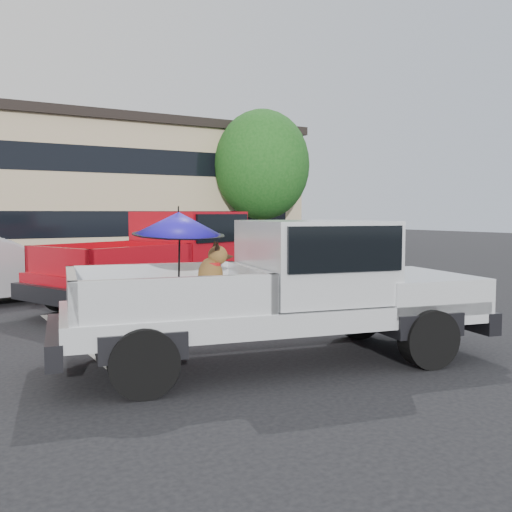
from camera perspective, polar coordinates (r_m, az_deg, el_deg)
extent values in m
plane|color=black|center=(8.83, 5.14, -8.63)|extent=(90.00, 90.00, 0.00)
cube|color=silver|center=(9.39, -17.64, -8.00)|extent=(0.12, 5.00, 0.01)
cube|color=silver|center=(12.21, 11.03, -5.04)|extent=(0.12, 5.00, 0.01)
cube|color=tan|center=(28.85, -16.81, 6.20)|extent=(20.00, 8.00, 6.00)
cube|color=black|center=(29.12, -16.95, 12.31)|extent=(20.40, 8.40, 0.40)
cube|color=black|center=(24.99, -14.50, 3.12)|extent=(18.00, 0.08, 1.10)
cube|color=black|center=(25.09, -14.62, 9.30)|extent=(18.00, 0.08, 1.10)
cylinder|color=#332114|center=(26.93, 0.60, 3.05)|extent=(0.32, 0.32, 2.73)
ellipsoid|color=#164D16|center=(27.01, 0.60, 9.11)|extent=(4.46, 4.46, 5.13)
cylinder|color=#332114|center=(32.87, -11.25, 3.32)|extent=(0.32, 0.32, 2.86)
ellipsoid|color=#164D16|center=(32.96, -11.33, 8.52)|extent=(4.68, 4.68, 5.38)
cylinder|color=black|center=(6.31, -11.19, -10.43)|extent=(0.80, 0.43, 0.76)
cylinder|color=black|center=(8.09, -12.97, -7.17)|extent=(0.80, 0.43, 0.76)
cylinder|color=black|center=(7.65, 16.88, -7.91)|extent=(0.80, 0.43, 0.76)
cylinder|color=black|center=(9.17, 10.12, -5.76)|extent=(0.80, 0.43, 0.76)
cube|color=silver|center=(7.57, 1.88, -5.61)|extent=(5.67, 3.00, 0.28)
cube|color=silver|center=(8.45, 14.68, -3.27)|extent=(1.87, 2.19, 0.46)
cube|color=black|center=(8.94, 18.66, -5.41)|extent=(0.60, 1.96, 0.30)
cube|color=black|center=(7.12, -19.49, -7.89)|extent=(0.58, 1.95, 0.28)
cube|color=silver|center=(7.70, 5.72, -0.37)|extent=(2.00, 2.14, 1.05)
cube|color=black|center=(7.68, 5.73, 1.12)|extent=(1.87, 2.21, 0.55)
cube|color=black|center=(7.18, -9.06, -5.73)|extent=(2.63, 2.28, 0.10)
cube|color=silver|center=(7.99, -10.16, -2.55)|extent=(2.27, 0.58, 0.50)
cube|color=silver|center=(6.29, -7.72, -4.38)|extent=(2.27, 0.58, 0.50)
cube|color=silver|center=(7.03, -17.97, -3.63)|extent=(0.48, 1.82, 0.50)
cube|color=silver|center=(7.40, -0.65, -3.02)|extent=(0.48, 1.82, 0.50)
ellipsoid|color=brown|center=(7.33, -5.97, -3.71)|extent=(0.60, 0.53, 0.35)
cylinder|color=brown|center=(7.32, -3.65, -4.05)|extent=(0.08, 0.08, 0.26)
cylinder|color=brown|center=(7.49, -4.00, -3.87)|extent=(0.08, 0.08, 0.26)
ellipsoid|color=brown|center=(7.35, -4.57, -1.98)|extent=(0.38, 0.36, 0.47)
cylinder|color=red|center=(7.34, -4.42, -0.79)|extent=(0.23, 0.23, 0.04)
sphere|color=brown|center=(7.35, -3.85, 0.07)|extent=(0.25, 0.25, 0.25)
cone|color=black|center=(7.39, -2.79, -0.07)|extent=(0.20, 0.15, 0.12)
cone|color=black|center=(7.27, -3.88, 1.06)|extent=(0.09, 0.09, 0.13)
cone|color=black|center=(7.40, -4.15, 1.11)|extent=(0.09, 0.09, 0.13)
cylinder|color=brown|center=(7.31, -7.46, -4.62)|extent=(0.31, 0.05, 0.11)
cylinder|color=black|center=(6.91, -7.71, -1.29)|extent=(0.02, 0.10, 1.05)
cone|color=#2316C2|center=(6.88, -7.75, 3.23)|extent=(1.10, 1.12, 0.36)
cylinder|color=black|center=(6.88, -7.77, 4.56)|extent=(0.02, 0.02, 0.10)
cylinder|color=black|center=(6.89, -7.74, 2.15)|extent=(1.10, 1.10, 0.09)
cylinder|color=black|center=(10.44, -12.71, -4.42)|extent=(0.87, 0.58, 0.81)
cylinder|color=black|center=(12.01, -18.72, -3.41)|extent=(0.87, 0.58, 0.81)
cylinder|color=black|center=(13.20, 0.26, -2.49)|extent=(0.87, 0.58, 0.81)
cylinder|color=black|center=(14.47, -5.94, -1.91)|extent=(0.87, 0.58, 0.81)
cube|color=#A30912|center=(12.43, -8.61, -1.53)|extent=(6.11, 4.01, 0.30)
cube|color=#A30912|center=(13.97, -2.27, 0.09)|extent=(2.24, 2.50, 0.49)
cube|color=black|center=(14.63, -0.25, -1.32)|extent=(0.96, 2.03, 0.32)
cube|color=black|center=(10.65, -20.12, -3.71)|extent=(0.94, 2.02, 0.30)
cube|color=#A30912|center=(12.79, -6.74, 1.92)|extent=(2.36, 2.47, 1.12)
cube|color=black|center=(12.79, -6.75, 2.88)|extent=(2.25, 2.52, 0.59)
cube|color=black|center=(11.42, -14.24, -1.81)|extent=(3.01, 2.73, 0.11)
cube|color=#A30912|center=(12.13, -16.98, 0.01)|extent=(2.33, 1.00, 0.53)
cube|color=#A30912|center=(10.67, -11.19, -0.45)|extent=(2.33, 1.00, 0.53)
cube|color=#A30912|center=(10.71, -19.23, -0.60)|extent=(0.82, 1.87, 0.53)
cube|color=#A30912|center=(12.15, -9.90, 0.14)|extent=(0.82, 1.87, 0.53)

